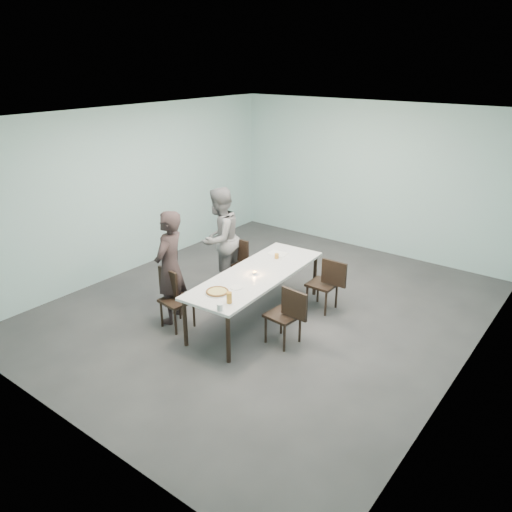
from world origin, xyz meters
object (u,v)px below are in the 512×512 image
Objects in this scene: chair_far_right at (327,281)px; diner_far at (220,239)px; pizza at (217,292)px; water_tumbler at (220,307)px; chair_near_left at (173,295)px; diner_near at (170,267)px; chair_near_right at (288,312)px; chair_far_left at (244,260)px; side_plate at (236,287)px; beer_glass at (229,298)px; amber_tumbler at (277,256)px; table at (256,277)px; tealight at (254,273)px.

diner_far is (-1.92, -0.34, 0.39)m from chair_far_right.
water_tumbler is (0.36, -0.36, 0.03)m from pizza.
diner_near reaches higher than chair_near_left.
chair_near_left is 2.56× the size of pizza.
diner_near reaches higher than chair_near_right.
side_plate is at bearing -55.19° from chair_far_left.
beer_glass is (0.32, -0.13, 0.06)m from pizza.
water_tumbler is 1.12× the size of amber_tumbler.
water_tumbler reaches higher than amber_tumbler.
chair_far_left is 1.59m from chair_far_right.
diner_far is at bearing 110.60° from chair_near_left.
table is at bearing 98.12° from side_plate.
diner_near is 1.30m from beer_glass.
chair_far_right is at bearing 93.91° from diner_far.
chair_near_left is at bearing 48.44° from chair_far_right.
chair_near_left is 2.38m from chair_far_right.
chair_far_left is 0.56m from diner_far.
diner_near reaches higher than amber_tumbler.
chair_near_right is 10.88× the size of amber_tumbler.
beer_glass is at bearing 3.75° from chair_near_left.
chair_far_right is 0.50× the size of diner_near.
table is 29.46× the size of water_tumbler.
amber_tumbler is at bearing 103.56° from beer_glass.
pizza reaches higher than side_plate.
pizza is at bearing -91.15° from table.
diner_far is (-2.00, 0.89, 0.39)m from chair_near_right.
pizza is at bearing 36.82° from chair_near_right.
water_tumbler is at bearing -59.07° from chair_far_left.
beer_glass reaches higher than tealight.
side_plate is 2.00× the size of water_tumbler.
chair_near_left is at bearing 176.49° from beer_glass.
chair_near_right is at bearing -48.39° from amber_tumbler.
tealight is (0.85, -0.81, 0.27)m from chair_far_left.
beer_glass reaches higher than chair_far_right.
chair_near_left is 1.00× the size of chair_far_left.
diner_far is 22.19× the size of amber_tumbler.
tealight is at bearing 98.64° from side_plate.
chair_near_left is 9.67× the size of water_tumbler.
chair_near_left is at bearing -115.25° from amber_tumbler.
table is 3.05× the size of chair_near_left.
chair_near_left is 0.87m from pizza.
chair_far_left is at bearing 138.42° from table.
diner_near is at bearing 177.31° from pizza.
water_tumbler reaches higher than table.
tealight is (0.85, 0.86, 0.27)m from chair_near_left.
table is 0.87m from pizza.
pizza is 0.35m from beer_glass.
water_tumbler is (1.53, -1.75, -0.09)m from diner_far.
chair_far_right is at bearing 77.02° from beer_glass.
chair_far_right is at bearing -80.71° from chair_near_right.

